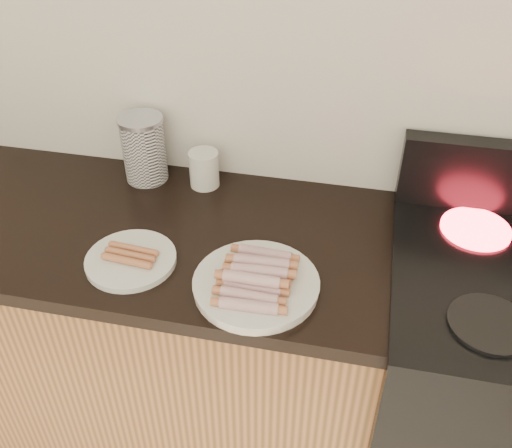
% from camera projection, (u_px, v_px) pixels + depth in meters
% --- Properties ---
extents(wall_back, '(4.00, 0.04, 2.60)m').
position_uv_depth(wall_back, '(261.00, 46.00, 1.48)').
color(wall_back, silver).
rests_on(wall_back, ground).
extents(cabinet_base, '(2.20, 0.59, 0.86)m').
position_uv_depth(cabinet_base, '(34.00, 321.00, 1.89)').
color(cabinet_base, '#A86737').
rests_on(cabinet_base, floor).
extents(stove, '(0.76, 0.65, 0.91)m').
position_uv_depth(stove, '(505.00, 400.00, 1.62)').
color(stove, black).
rests_on(stove, floor).
extents(burner_near_left, '(0.18, 0.18, 0.01)m').
position_uv_depth(burner_near_left, '(490.00, 324.00, 1.23)').
color(burner_near_left, black).
rests_on(burner_near_left, stove).
extents(burner_far_left, '(0.18, 0.18, 0.01)m').
position_uv_depth(burner_far_left, '(476.00, 229.00, 1.49)').
color(burner_far_left, '#FF1E2D').
rests_on(burner_far_left, stove).
extents(main_plate, '(0.38, 0.38, 0.02)m').
position_uv_depth(main_plate, '(256.00, 286.00, 1.33)').
color(main_plate, white).
rests_on(main_plate, counter_slab).
extents(side_plate, '(0.29, 0.29, 0.02)m').
position_uv_depth(side_plate, '(131.00, 260.00, 1.41)').
color(side_plate, white).
rests_on(side_plate, counter_slab).
extents(hotdog_pile, '(0.13, 0.21, 0.05)m').
position_uv_depth(hotdog_pile, '(256.00, 276.00, 1.31)').
color(hotdog_pile, maroon).
rests_on(hotdog_pile, main_plate).
extents(plain_sausages, '(0.12, 0.07, 0.02)m').
position_uv_depth(plain_sausages, '(130.00, 255.00, 1.40)').
color(plain_sausages, '#B26D44').
rests_on(plain_sausages, side_plate).
extents(canister, '(0.13, 0.13, 0.20)m').
position_uv_depth(canister, '(144.00, 149.00, 1.65)').
color(canister, white).
rests_on(canister, counter_slab).
extents(mug, '(0.09, 0.09, 0.11)m').
position_uv_depth(mug, '(204.00, 169.00, 1.65)').
color(mug, silver).
rests_on(mug, counter_slab).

